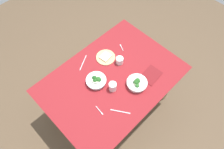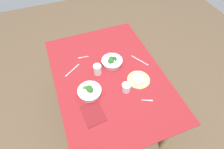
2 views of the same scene
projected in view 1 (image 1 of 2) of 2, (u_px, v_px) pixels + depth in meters
name	position (u px, v px, depth m)	size (l,w,h in m)	color
ground_plane	(112.00, 107.00, 2.87)	(6.00, 6.00, 0.00)	brown
dining_table	(112.00, 83.00, 2.30)	(1.47, 1.05, 0.78)	maroon
broccoli_bowl_far	(96.00, 81.00, 2.15)	(0.21, 0.21, 0.09)	white
broccoli_bowl_near	(137.00, 83.00, 2.13)	(0.22, 0.22, 0.10)	white
bread_side_plate	(106.00, 57.00, 2.34)	(0.22, 0.22, 0.03)	#D6B27A
water_glass_center	(113.00, 87.00, 2.09)	(0.08, 0.08, 0.10)	silver
water_glass_side	(120.00, 60.00, 2.28)	(0.08, 0.08, 0.08)	silver
fork_by_far_bowl	(100.00, 111.00, 2.01)	(0.02, 0.11, 0.00)	#B7B7BC
fork_by_near_bowl	(121.00, 47.00, 2.42)	(0.05, 0.09, 0.00)	#B7B7BC
table_knife_left	(120.00, 112.00, 2.01)	(0.20, 0.01, 0.00)	#B7B7BC
table_knife_right	(83.00, 63.00, 2.31)	(0.21, 0.01, 0.00)	#B7B7BC
napkin_folded_upper	(151.00, 75.00, 2.22)	(0.22, 0.17, 0.01)	maroon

